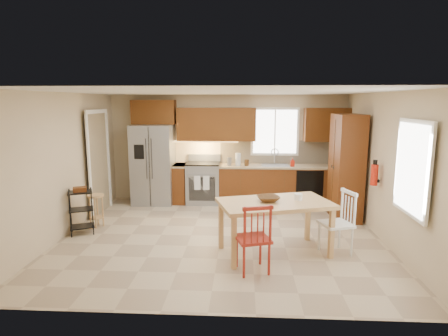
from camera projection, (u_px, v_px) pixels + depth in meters
name	position (u px, v px, depth m)	size (l,w,h in m)	color
floor	(221.00, 236.00, 6.61)	(5.50, 5.50, 0.00)	tan
ceiling	(221.00, 92.00, 6.17)	(5.50, 5.00, 0.02)	silver
wall_back	(228.00, 148.00, 8.85)	(5.50, 0.02, 2.50)	#CCB793
wall_front	(207.00, 207.00, 3.93)	(5.50, 0.02, 2.50)	#CCB793
wall_left	(64.00, 165.00, 6.54)	(0.02, 5.00, 2.50)	#CCB793
wall_right	(385.00, 168.00, 6.24)	(0.02, 5.00, 2.50)	#CCB793
refrigerator	(153.00, 164.00, 8.63)	(0.92, 0.75, 1.82)	gray
range_stove	(203.00, 183.00, 8.71)	(0.76, 0.63, 0.92)	gray
base_cabinet_narrow	(180.00, 183.00, 8.75)	(0.30, 0.60, 0.90)	#5D2911
base_cabinet_run	(283.00, 185.00, 8.62)	(2.92, 0.60, 0.90)	#5D2911
dishwasher	(310.00, 188.00, 8.31)	(0.60, 0.02, 0.78)	black
backsplash	(282.00, 152.00, 8.78)	(2.92, 0.03, 0.55)	beige
upper_over_fridge	(154.00, 112.00, 8.62)	(1.00, 0.35, 0.55)	#542F0E
upper_left_block	(217.00, 124.00, 8.59)	(1.80, 0.35, 0.75)	#542F0E
upper_right_block	(327.00, 125.00, 8.45)	(1.00, 0.35, 0.75)	#542F0E
window_back	(275.00, 132.00, 8.70)	(1.12, 0.04, 1.12)	white
sink	(275.00, 167.00, 8.56)	(0.62, 0.46, 0.16)	gray
undercab_glow	(204.00, 141.00, 8.65)	(1.60, 0.30, 0.01)	#FFBF66
soap_bottle	(292.00, 162.00, 8.42)	(0.09, 0.09, 0.19)	red
paper_towel	(238.00, 159.00, 8.53)	(0.12, 0.12, 0.28)	white
canister_steel	(229.00, 161.00, 8.55)	(0.11, 0.11, 0.18)	gray
canister_wood	(247.00, 163.00, 8.50)	(0.10, 0.10, 0.14)	#4F2F15
pantry	(346.00, 167.00, 7.47)	(0.50, 0.95, 2.10)	#5D2911
fire_extinguisher	(374.00, 175.00, 6.42)	(0.12, 0.12, 0.36)	red
window_right	(413.00, 168.00, 5.08)	(0.04, 1.02, 1.32)	white
doorway	(98.00, 164.00, 7.84)	(0.04, 0.95, 2.10)	#8C7A59
dining_table	(274.00, 228.00, 5.80)	(1.68, 0.94, 0.82)	tan
chair_red	(253.00, 237.00, 5.17)	(0.46, 0.46, 0.99)	maroon
chair_white	(336.00, 223.00, 5.78)	(0.46, 0.46, 0.99)	white
table_bowl	(268.00, 202.00, 5.73)	(0.34, 0.34, 0.08)	#4F2F15
table_jar	(298.00, 198.00, 5.81)	(0.13, 0.13, 0.15)	white
bar_stool	(96.00, 211.00, 7.05)	(0.30, 0.30, 0.62)	tan
utility_cart	(81.00, 212.00, 6.66)	(0.41, 0.32, 0.81)	black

